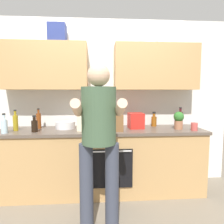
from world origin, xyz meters
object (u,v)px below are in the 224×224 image
bottle_oil (16,122)px  bottle_vinegar (39,120)px  bottle_juice (109,120)px  grocery_bag_crisps (136,121)px  knife_block (119,123)px  bottle_wine (180,118)px  bottle_syrup (154,120)px  mixing_bowl (65,125)px  bottle_water (4,126)px  grocery_bag_rice (87,122)px  bottle_hotsauce (100,120)px  bottle_soy (34,125)px  cup_coffee (118,124)px  cup_ceramic (194,127)px  potted_herb (179,120)px  person_standing (99,134)px

bottle_oil → bottle_vinegar: size_ratio=0.98×
bottle_juice → grocery_bag_crisps: 0.40m
bottle_vinegar → grocery_bag_crisps: (1.38, -0.08, -0.01)m
knife_block → bottle_vinegar: bearing=166.6°
bottle_wine → bottle_vinegar: bearing=-178.9°
bottle_syrup → mixing_bowl: size_ratio=0.79×
bottle_vinegar → bottle_syrup: size_ratio=1.31×
bottle_water → grocery_bag_rice: bearing=6.1°
bottle_vinegar → knife_block: bearing=-13.4°
grocery_bag_crisps → bottle_water: bearing=-172.2°
bottle_oil → knife_block: size_ratio=1.01×
bottle_water → knife_block: 1.45m
knife_block → grocery_bag_rice: (-0.42, 0.07, 0.01)m
bottle_hotsauce → knife_block: size_ratio=1.05×
bottle_hotsauce → grocery_bag_crisps: size_ratio=1.34×
bottle_wine → bottle_hotsauce: 1.22m
bottle_soy → mixing_bowl: size_ratio=0.79×
cup_coffee → knife_block: knife_block is taller
bottle_water → mixing_bowl: 0.77m
bottle_wine → grocery_bag_crisps: bearing=-170.6°
cup_ceramic → mixing_bowl: bearing=171.1°
bottle_water → potted_herb: bottle_water is taller
bottle_water → mixing_bowl: bottle_water is taller
bottle_oil → bottle_soy: bottle_oil is taller
knife_block → bottle_water: bearing=-178.3°
mixing_bowl → bottle_soy: bearing=-148.1°
bottle_wine → potted_herb: 0.26m
bottle_wine → person_standing: bearing=-141.8°
cup_coffee → mixing_bowl: size_ratio=0.38×
bottle_juice → bottle_water: size_ratio=1.08×
bottle_juice → mixing_bowl: 0.62m
bottle_vinegar → bottle_syrup: (1.68, 0.07, -0.03)m
bottle_vinegar → grocery_bag_crisps: size_ratio=1.31×
bottle_vinegar → cup_coffee: bottle_vinegar is taller
mixing_bowl → grocery_bag_crisps: (1.00, -0.05, 0.06)m
bottle_water → grocery_bag_rice: 1.03m
cup_coffee → knife_block: (-0.01, -0.24, 0.06)m
person_standing → bottle_hotsauce: size_ratio=5.78×
bottle_oil → bottle_syrup: bearing=6.3°
potted_herb → grocery_bag_crisps: size_ratio=1.13×
bottle_hotsauce → potted_herb: bearing=-6.6°
knife_block → grocery_bag_rice: knife_block is taller
mixing_bowl → bottle_water: bearing=-158.2°
person_standing → bottle_soy: size_ratio=7.80×
grocery_bag_crisps → person_standing: bearing=-122.0°
bottle_soy → mixing_bowl: (0.36, 0.22, -0.04)m
bottle_syrup → potted_herb: size_ratio=0.88×
mixing_bowl → grocery_bag_rice: 0.37m
cup_coffee → cup_ceramic: (1.00, -0.28, 0.00)m
cup_ceramic → bottle_oil: bearing=176.2°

